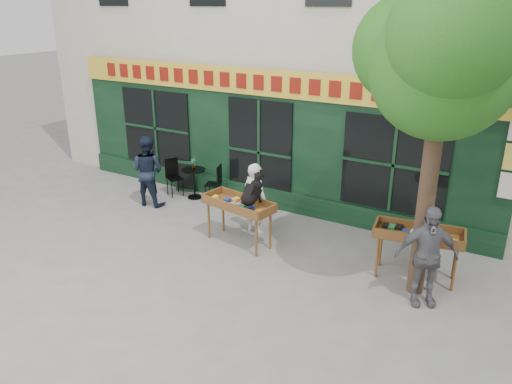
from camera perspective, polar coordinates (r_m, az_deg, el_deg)
ground at (r=10.57m, az=-5.98°, el=-5.55°), size 80.00×80.00×0.00m
street_tree at (r=8.05m, az=21.29°, el=15.43°), size 3.05×2.90×5.60m
book_cart_center at (r=10.09m, az=-2.00°, el=-1.66°), size 1.58×0.85×0.99m
dog at (r=9.70m, az=-0.45°, el=0.40°), size 0.43×0.65×0.60m
woman at (r=10.62m, az=-0.11°, el=-0.72°), size 0.62×0.46×1.56m
book_cart_right at (r=9.26m, az=18.08°, el=-4.87°), size 1.58×0.85×0.99m
man_right at (r=8.53m, az=18.88°, el=-6.94°), size 1.09×0.86×1.73m
bistro_table at (r=12.69m, az=-7.11°, el=1.64°), size 0.60×0.60×0.76m
bistro_chair_left at (r=13.02m, az=-9.47°, el=2.08°), size 0.49×0.49×0.95m
bistro_chair_right at (r=12.38m, az=-4.56°, el=1.32°), size 0.46×0.45×0.95m
potted_plant at (r=12.57m, az=-7.18°, el=3.23°), size 0.17×0.14×0.30m
man_left at (r=12.38m, az=-12.28°, el=2.39°), size 0.93×0.77×1.73m
chalkboard at (r=13.26m, az=-8.02°, el=1.78°), size 0.59×0.30×0.79m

